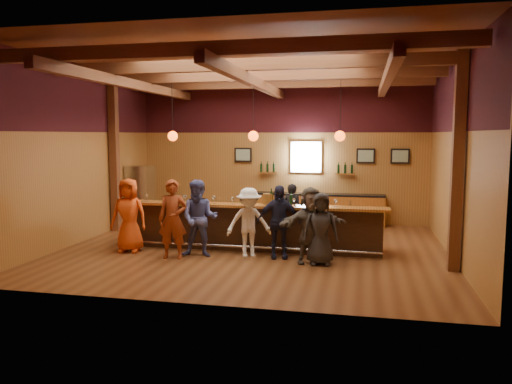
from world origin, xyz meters
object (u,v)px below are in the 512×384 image
at_px(bar_counter, 255,227).
at_px(customer_brown, 311,225).
at_px(customer_navy, 278,222).
at_px(customer_dark, 320,229).
at_px(stainless_fridge, 141,195).
at_px(ice_bucket, 268,199).
at_px(customer_redvest, 173,219).
at_px(back_bar_cabinet, 318,209).
at_px(customer_denim, 199,218).
at_px(customer_orange, 129,215).
at_px(bottle_a, 271,198).
at_px(customer_white, 249,222).
at_px(bartender, 292,212).

distance_m(bar_counter, customer_brown, 1.86).
xyz_separation_m(customer_navy, customer_dark, (0.96, -0.37, -0.05)).
bearing_deg(stainless_fridge, bar_counter, -30.76).
bearing_deg(ice_bucket, customer_redvest, -148.76).
height_order(back_bar_cabinet, customer_denim, customer_denim).
xyz_separation_m(customer_orange, customer_redvest, (1.24, -0.38, 0.01)).
height_order(customer_orange, customer_navy, customer_orange).
height_order(customer_orange, customer_redvest, customer_redvest).
distance_m(stainless_fridge, bottle_a, 5.25).
bearing_deg(customer_white, customer_navy, -23.01).
distance_m(customer_white, customer_navy, 0.67).
bearing_deg(back_bar_cabinet, bartender, -100.34).
height_order(bar_counter, customer_navy, customer_navy).
xyz_separation_m(stainless_fridge, customer_denim, (3.07, -3.55, -0.03)).
xyz_separation_m(customer_orange, bartender, (3.55, 2.07, -0.12)).
bearing_deg(customer_denim, customer_brown, -7.15).
bearing_deg(bartender, back_bar_cabinet, -93.73).
xyz_separation_m(stainless_fridge, customer_navy, (4.82, -3.31, -0.08)).
relative_size(customer_white, customer_dark, 1.01).
relative_size(customer_redvest, ice_bucket, 7.08).
relative_size(customer_navy, bartender, 1.10).
distance_m(customer_navy, bottle_a, 0.87).
distance_m(customer_orange, customer_redvest, 1.30).
xyz_separation_m(customer_white, customer_brown, (1.42, -0.27, 0.04)).
distance_m(bar_counter, bartender, 1.33).
relative_size(customer_orange, bottle_a, 4.63).
relative_size(customer_brown, bottle_a, 4.39).
xyz_separation_m(bar_counter, customer_brown, (1.45, -1.13, 0.30)).
distance_m(customer_orange, bartender, 4.11).
distance_m(bar_counter, customer_white, 0.90).
distance_m(customer_brown, ice_bucket, 1.51).
relative_size(back_bar_cabinet, customer_dark, 2.61).
distance_m(customer_redvest, ice_bucket, 2.27).
xyz_separation_m(stainless_fridge, ice_bucket, (4.45, -2.65, 0.33)).
relative_size(customer_orange, customer_denim, 0.99).
bearing_deg(customer_denim, ice_bucket, 26.58).
height_order(bar_counter, bartender, bartender).
height_order(customer_denim, customer_dark, customer_denim).
relative_size(bar_counter, bottle_a, 16.89).
bearing_deg(bar_counter, stainless_fridge, 149.24).
bearing_deg(ice_bucket, customer_dark, -37.86).
distance_m(bar_counter, back_bar_cabinet, 3.76).
bearing_deg(back_bar_cabinet, customer_white, -104.53).
height_order(customer_denim, bottle_a, customer_denim).
bearing_deg(customer_dark, stainless_fridge, 137.53).
height_order(customer_brown, customer_dark, customer_brown).
distance_m(customer_denim, customer_navy, 1.77).
distance_m(stainless_fridge, customer_navy, 5.85).
distance_m(back_bar_cabinet, customer_orange, 6.06).
bearing_deg(bar_counter, ice_bucket, -30.06).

